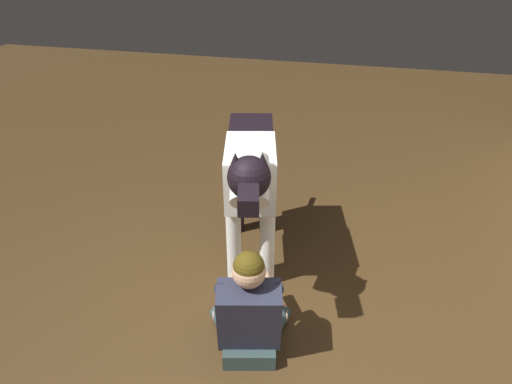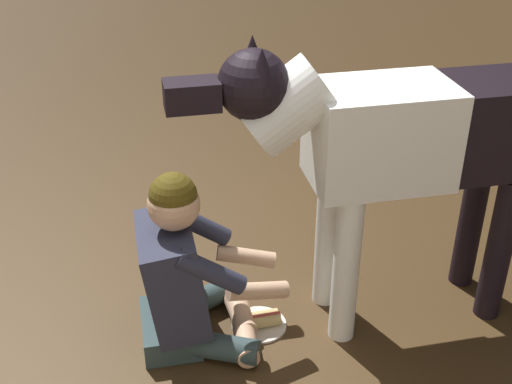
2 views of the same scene
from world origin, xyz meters
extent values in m
plane|color=#412D17|center=(0.00, 0.00, 0.00)|extent=(13.86, 13.86, 0.00)
cube|color=#2F4142|center=(0.03, 0.04, 0.06)|extent=(0.31, 0.38, 0.12)
cylinder|color=#2F4142|center=(-0.09, -0.14, 0.07)|extent=(0.39, 0.33, 0.11)
cylinder|color=tan|center=(-0.26, -0.11, 0.06)|extent=(0.19, 0.37, 0.09)
cylinder|color=#2F4142|center=(-0.16, 0.16, 0.07)|extent=(0.41, 0.20, 0.11)
cylinder|color=tan|center=(-0.29, 0.06, 0.06)|extent=(0.14, 0.37, 0.09)
cube|color=#282A3D|center=(0.00, 0.04, 0.34)|extent=(0.35, 0.45, 0.47)
cylinder|color=#282A3D|center=(-0.09, -0.16, 0.46)|extent=(0.30, 0.14, 0.24)
cylinder|color=tan|center=(-0.30, -0.16, 0.30)|extent=(0.27, 0.09, 0.12)
cylinder|color=#282A3D|center=(-0.17, 0.18, 0.46)|extent=(0.30, 0.14, 0.24)
cylinder|color=tan|center=(-0.35, 0.09, 0.30)|extent=(0.28, 0.16, 0.12)
sphere|color=tan|center=(-0.02, 0.03, 0.68)|extent=(0.21, 0.21, 0.21)
sphere|color=#4B3D10|center=(-0.02, 0.03, 0.72)|extent=(0.19, 0.19, 0.19)
cylinder|color=white|center=(-0.72, 0.01, 0.35)|extent=(0.11, 0.11, 0.70)
cylinder|color=white|center=(-0.67, -0.24, 0.35)|extent=(0.11, 0.11, 0.70)
cylinder|color=black|center=(-1.41, -0.14, 0.35)|extent=(0.11, 0.11, 0.70)
cylinder|color=black|center=(-1.35, -0.39, 0.35)|extent=(0.11, 0.11, 0.70)
cube|color=white|center=(-0.84, -0.14, 0.90)|extent=(0.62, 0.47, 0.41)
cube|color=black|center=(-1.25, -0.23, 0.90)|extent=(0.54, 0.44, 0.39)
cylinder|color=white|center=(-0.46, -0.06, 1.05)|extent=(0.45, 0.33, 0.39)
sphere|color=black|center=(-0.33, -0.04, 1.15)|extent=(0.27, 0.27, 0.27)
cube|color=black|center=(-0.11, 0.01, 1.13)|extent=(0.22, 0.16, 0.11)
cone|color=black|center=(-0.36, 0.04, 1.25)|extent=(0.11, 0.11, 0.12)
cone|color=black|center=(-0.33, -0.12, 1.25)|extent=(0.11, 0.11, 0.12)
cylinder|color=silver|center=(-0.36, -0.04, 0.01)|extent=(0.25, 0.25, 0.01)
cylinder|color=tan|center=(-0.35, -0.06, 0.04)|extent=(0.19, 0.09, 0.05)
cylinder|color=tan|center=(-0.36, -0.02, 0.04)|extent=(0.19, 0.09, 0.05)
cylinder|color=#A6392E|center=(-0.36, -0.04, 0.04)|extent=(0.20, 0.08, 0.04)
camera|label=1|loc=(2.15, 0.55, 2.57)|focal=33.81mm
camera|label=2|loc=(-0.35, 2.27, 2.01)|focal=46.72mm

